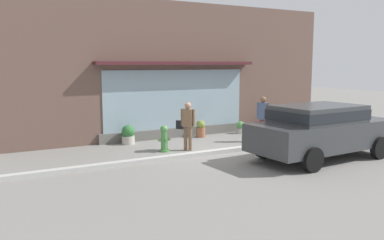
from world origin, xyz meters
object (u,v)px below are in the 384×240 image
at_px(pedestrian_passerby, 263,115).
at_px(potted_plant_corner_tall, 267,120).
at_px(parked_car_dark_gray, 321,128).
at_px(potted_plant_by_entrance, 201,129).
at_px(potted_plant_window_left, 128,135).
at_px(fire_hydrant, 164,138).
at_px(pedestrian_with_handbag, 187,123).
at_px(potted_plant_doorstep, 240,127).

bearing_deg(pedestrian_passerby, potted_plant_corner_tall, 102.74).
relative_size(parked_car_dark_gray, potted_plant_by_entrance, 7.14).
relative_size(parked_car_dark_gray, potted_plant_window_left, 6.96).
xyz_separation_m(potted_plant_corner_tall, potted_plant_window_left, (-6.13, 0.08, -0.14)).
relative_size(fire_hydrant, potted_plant_by_entrance, 1.31).
height_order(pedestrian_with_handbag, parked_car_dark_gray, parked_car_dark_gray).
xyz_separation_m(fire_hydrant, potted_plant_doorstep, (4.17, 1.63, -0.19)).
bearing_deg(potted_plant_by_entrance, potted_plant_window_left, 178.78).
xyz_separation_m(parked_car_dark_gray, potted_plant_corner_tall, (1.95, 4.82, -0.46)).
distance_m(potted_plant_corner_tall, potted_plant_by_entrance, 3.22).
distance_m(potted_plant_corner_tall, potted_plant_doorstep, 1.40).
bearing_deg(potted_plant_corner_tall, parked_car_dark_gray, -111.99).
xyz_separation_m(fire_hydrant, potted_plant_corner_tall, (5.55, 1.66, 0.03)).
height_order(pedestrian_passerby, parked_car_dark_gray, pedestrian_passerby).
xyz_separation_m(pedestrian_passerby, potted_plant_corner_tall, (1.69, 1.83, -0.49)).
bearing_deg(potted_plant_window_left, fire_hydrant, -71.48).
bearing_deg(potted_plant_window_left, pedestrian_passerby, -23.26).
relative_size(fire_hydrant, pedestrian_with_handbag, 0.54).
bearing_deg(potted_plant_window_left, parked_car_dark_gray, -49.46).
distance_m(potted_plant_window_left, potted_plant_by_entrance, 2.92).
distance_m(potted_plant_corner_tall, potted_plant_window_left, 6.14).
relative_size(potted_plant_corner_tall, potted_plant_doorstep, 1.67).
bearing_deg(pedestrian_with_handbag, fire_hydrant, 37.85).
bearing_deg(pedestrian_with_handbag, potted_plant_doorstep, -99.95).
bearing_deg(fire_hydrant, parked_car_dark_gray, -41.20).
bearing_deg(pedestrian_passerby, parked_car_dark_gray, -39.21).
xyz_separation_m(parked_car_dark_gray, potted_plant_doorstep, (0.56, 4.79, -0.68)).
relative_size(pedestrian_with_handbag, potted_plant_by_entrance, 2.41).
distance_m(pedestrian_passerby, potted_plant_window_left, 4.87).
height_order(potted_plant_doorstep, potted_plant_by_entrance, potted_plant_by_entrance).
xyz_separation_m(pedestrian_with_handbag, pedestrian_passerby, (3.12, 0.02, 0.04)).
bearing_deg(pedestrian_passerby, fire_hydrant, -126.90).
bearing_deg(fire_hydrant, potted_plant_by_entrance, 35.68).
height_order(pedestrian_with_handbag, potted_plant_doorstep, pedestrian_with_handbag).
bearing_deg(fire_hydrant, potted_plant_window_left, 108.52).
bearing_deg(potted_plant_doorstep, fire_hydrant, -158.64).
distance_m(fire_hydrant, potted_plant_window_left, 1.84).
distance_m(pedestrian_passerby, potted_plant_corner_tall, 2.54).
distance_m(pedestrian_with_handbag, potted_plant_by_entrance, 2.53).
height_order(pedestrian_passerby, potted_plant_by_entrance, pedestrian_passerby).
height_order(pedestrian_with_handbag, pedestrian_passerby, pedestrian_passerby).
bearing_deg(potted_plant_window_left, pedestrian_with_handbag, -55.60).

